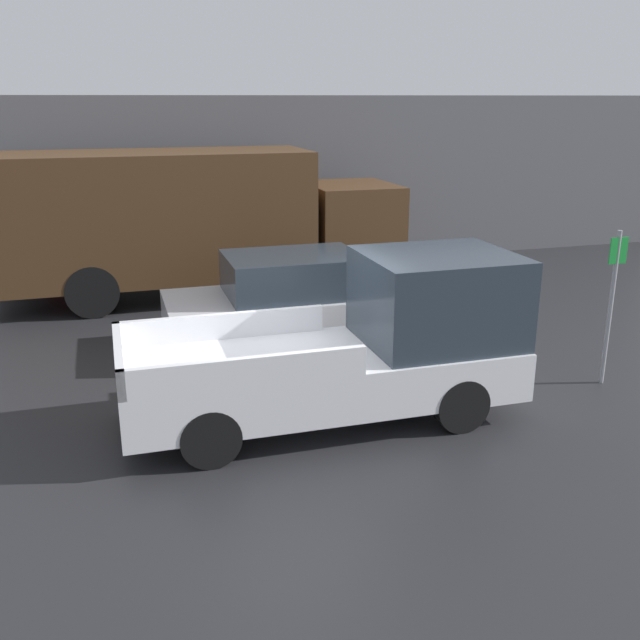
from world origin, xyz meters
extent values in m
plane|color=#232326|center=(0.00, 0.00, 0.00)|extent=(60.00, 60.00, 0.00)
cube|color=#56565B|center=(0.00, 9.16, 2.17)|extent=(28.00, 0.15, 4.34)
cube|color=silver|center=(0.35, -0.29, 0.67)|extent=(5.40, 1.95, 0.67)
cube|color=#28333D|center=(2.02, -0.29, 1.63)|extent=(2.05, 1.84, 1.24)
cube|color=silver|center=(-0.87, 0.64, 1.19)|extent=(2.97, 0.10, 0.37)
cube|color=silver|center=(-0.87, -1.22, 1.19)|extent=(2.97, 0.10, 0.37)
cube|color=silver|center=(-2.31, -0.29, 1.19)|extent=(0.10, 1.95, 0.37)
cylinder|color=black|center=(2.02, 0.57, 0.38)|extent=(0.75, 0.26, 0.75)
cylinder|color=black|center=(2.02, -1.15, 0.38)|extent=(0.75, 0.26, 0.75)
cylinder|color=black|center=(-1.33, 0.57, 0.38)|extent=(0.75, 0.26, 0.75)
cylinder|color=black|center=(-1.33, -1.15, 0.38)|extent=(0.75, 0.26, 0.75)
cube|color=silver|center=(0.62, 2.83, 0.64)|extent=(4.23, 1.90, 0.66)
cube|color=#28333D|center=(0.75, 2.83, 1.32)|extent=(2.33, 1.67, 0.70)
cylinder|color=black|center=(1.93, 3.68, 0.36)|extent=(0.73, 0.22, 0.73)
cylinder|color=black|center=(1.93, 1.98, 0.36)|extent=(0.73, 0.22, 0.73)
cylinder|color=black|center=(-0.69, 3.68, 0.36)|extent=(0.73, 0.22, 0.73)
cylinder|color=black|center=(-0.69, 1.98, 0.36)|extent=(0.73, 0.22, 0.73)
cube|color=#472D19|center=(3.19, 6.78, 1.44)|extent=(1.95, 2.32, 1.87)
cube|color=#472D19|center=(-1.33, 6.78, 1.86)|extent=(6.74, 2.44, 2.69)
cylinder|color=black|center=(2.83, 7.86, 0.54)|extent=(1.07, 0.30, 1.07)
cylinder|color=black|center=(2.83, 5.69, 0.54)|extent=(1.07, 0.30, 1.07)
cylinder|color=black|center=(-2.71, 7.86, 0.54)|extent=(1.07, 0.30, 1.07)
cylinder|color=black|center=(-2.71, 5.69, 0.54)|extent=(1.07, 0.30, 1.07)
cylinder|color=gray|center=(4.94, -0.28, 1.21)|extent=(0.07, 0.07, 2.42)
cube|color=#198C33|center=(4.94, -0.30, 2.12)|extent=(0.30, 0.02, 0.40)
cube|color=red|center=(-3.59, 8.84, 0.50)|extent=(0.45, 0.40, 1.00)
camera|label=1|loc=(-2.29, -8.97, 4.29)|focal=40.00mm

